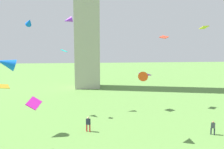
{
  "coord_description": "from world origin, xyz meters",
  "views": [
    {
      "loc": [
        -5.38,
        -6.67,
        9.75
      ],
      "look_at": [
        -2.79,
        16.97,
        6.71
      ],
      "focal_mm": 37.32,
      "sensor_mm": 36.0,
      "label": 1
    }
  ],
  "objects_px": {
    "kite_flying_3": "(6,63)",
    "kite_flying_4": "(164,37)",
    "person_3": "(213,127)",
    "kite_flying_1": "(34,103)",
    "kite_flying_9": "(4,86)",
    "kite_flying_8": "(64,51)",
    "kite_flying_2": "(204,27)",
    "kite_flying_7": "(68,20)",
    "person_2": "(88,123)",
    "kite_flying_10": "(144,74)",
    "kite_flying_5": "(145,74)",
    "kite_flying_6": "(29,22)"
  },
  "relations": [
    {
      "from": "person_3",
      "to": "kite_flying_1",
      "type": "height_order",
      "value": "kite_flying_1"
    },
    {
      "from": "kite_flying_2",
      "to": "kite_flying_7",
      "type": "bearing_deg",
      "value": 83.49
    },
    {
      "from": "kite_flying_3",
      "to": "kite_flying_6",
      "type": "distance_m",
      "value": 8.99
    },
    {
      "from": "person_2",
      "to": "kite_flying_10",
      "type": "distance_m",
      "value": 8.46
    },
    {
      "from": "kite_flying_8",
      "to": "kite_flying_9",
      "type": "height_order",
      "value": "kite_flying_8"
    },
    {
      "from": "kite_flying_3",
      "to": "kite_flying_10",
      "type": "bearing_deg",
      "value": 60.34
    },
    {
      "from": "person_2",
      "to": "kite_flying_6",
      "type": "height_order",
      "value": "kite_flying_6"
    },
    {
      "from": "person_3",
      "to": "kite_flying_8",
      "type": "bearing_deg",
      "value": 8.94
    },
    {
      "from": "kite_flying_10",
      "to": "person_2",
      "type": "bearing_deg",
      "value": -4.0
    },
    {
      "from": "person_3",
      "to": "kite_flying_7",
      "type": "relative_size",
      "value": 1.01
    },
    {
      "from": "kite_flying_3",
      "to": "kite_flying_10",
      "type": "height_order",
      "value": "kite_flying_3"
    },
    {
      "from": "person_3",
      "to": "kite_flying_9",
      "type": "xyz_separation_m",
      "value": [
        -21.18,
        -1.12,
        5.1
      ]
    },
    {
      "from": "kite_flying_1",
      "to": "kite_flying_9",
      "type": "bearing_deg",
      "value": 71.94
    },
    {
      "from": "kite_flying_4",
      "to": "kite_flying_7",
      "type": "bearing_deg",
      "value": -48.67
    },
    {
      "from": "kite_flying_7",
      "to": "kite_flying_6",
      "type": "bearing_deg",
      "value": -81.92
    },
    {
      "from": "kite_flying_5",
      "to": "kite_flying_8",
      "type": "relative_size",
      "value": 1.98
    },
    {
      "from": "kite_flying_5",
      "to": "kite_flying_7",
      "type": "xyz_separation_m",
      "value": [
        -11.32,
        1.42,
        7.93
      ]
    },
    {
      "from": "kite_flying_4",
      "to": "kite_flying_10",
      "type": "relative_size",
      "value": 0.98
    },
    {
      "from": "kite_flying_3",
      "to": "kite_flying_8",
      "type": "height_order",
      "value": "kite_flying_8"
    },
    {
      "from": "kite_flying_3",
      "to": "kite_flying_6",
      "type": "xyz_separation_m",
      "value": [
        0.88,
        7.41,
        5.01
      ]
    },
    {
      "from": "kite_flying_8",
      "to": "kite_flying_9",
      "type": "xyz_separation_m",
      "value": [
        -4.61,
        -9.71,
        -2.99
      ]
    },
    {
      "from": "kite_flying_2",
      "to": "kite_flying_5",
      "type": "bearing_deg",
      "value": 84.44
    },
    {
      "from": "kite_flying_4",
      "to": "kite_flying_10",
      "type": "xyz_separation_m",
      "value": [
        -6.19,
        -12.28,
        -4.19
      ]
    },
    {
      "from": "kite_flying_3",
      "to": "kite_flying_9",
      "type": "height_order",
      "value": "kite_flying_3"
    },
    {
      "from": "person_2",
      "to": "kite_flying_4",
      "type": "relative_size",
      "value": 0.99
    },
    {
      "from": "person_2",
      "to": "kite_flying_9",
      "type": "distance_m",
      "value": 9.81
    },
    {
      "from": "kite_flying_6",
      "to": "kite_flying_9",
      "type": "relative_size",
      "value": 1.5
    },
    {
      "from": "kite_flying_1",
      "to": "kite_flying_9",
      "type": "distance_m",
      "value": 3.81
    },
    {
      "from": "kite_flying_5",
      "to": "person_2",
      "type": "bearing_deg",
      "value": -158.4
    },
    {
      "from": "kite_flying_3",
      "to": "kite_flying_9",
      "type": "bearing_deg",
      "value": -4.23
    },
    {
      "from": "person_2",
      "to": "kite_flying_10",
      "type": "height_order",
      "value": "kite_flying_10"
    },
    {
      "from": "person_3",
      "to": "kite_flying_4",
      "type": "distance_m",
      "value": 15.92
    },
    {
      "from": "kite_flying_1",
      "to": "kite_flying_7",
      "type": "distance_m",
      "value": 17.55
    },
    {
      "from": "kite_flying_8",
      "to": "kite_flying_1",
      "type": "bearing_deg",
      "value": -70.95
    },
    {
      "from": "person_3",
      "to": "kite_flying_6",
      "type": "xyz_separation_m",
      "value": [
        -21.28,
        10.23,
        11.95
      ]
    },
    {
      "from": "kite_flying_7",
      "to": "kite_flying_9",
      "type": "xyz_separation_m",
      "value": [
        -4.96,
        -13.3,
        -7.35
      ]
    },
    {
      "from": "kite_flying_3",
      "to": "kite_flying_5",
      "type": "bearing_deg",
      "value": 96.43
    },
    {
      "from": "kite_flying_5",
      "to": "kite_flying_6",
      "type": "distance_m",
      "value": 18.0
    },
    {
      "from": "person_3",
      "to": "kite_flying_5",
      "type": "distance_m",
      "value": 12.66
    },
    {
      "from": "kite_flying_5",
      "to": "kite_flying_10",
      "type": "height_order",
      "value": "kite_flying_10"
    },
    {
      "from": "kite_flying_3",
      "to": "kite_flying_4",
      "type": "xyz_separation_m",
      "value": [
        20.53,
        9.39,
        3.13
      ]
    },
    {
      "from": "person_2",
      "to": "person_3",
      "type": "height_order",
      "value": "person_2"
    },
    {
      "from": "kite_flying_8",
      "to": "kite_flying_10",
      "type": "height_order",
      "value": "kite_flying_8"
    },
    {
      "from": "kite_flying_8",
      "to": "person_2",
      "type": "bearing_deg",
      "value": -37.15
    },
    {
      "from": "kite_flying_9",
      "to": "kite_flying_7",
      "type": "bearing_deg",
      "value": -147.24
    },
    {
      "from": "kite_flying_1",
      "to": "kite_flying_7",
      "type": "height_order",
      "value": "kite_flying_7"
    },
    {
      "from": "kite_flying_2",
      "to": "kite_flying_7",
      "type": "xyz_separation_m",
      "value": [
        -19.84,
        2.23,
        1.04
      ]
    },
    {
      "from": "kite_flying_4",
      "to": "kite_flying_8",
      "type": "relative_size",
      "value": 1.83
    },
    {
      "from": "kite_flying_2",
      "to": "kite_flying_10",
      "type": "relative_size",
      "value": 0.75
    },
    {
      "from": "person_2",
      "to": "kite_flying_7",
      "type": "distance_m",
      "value": 15.99
    }
  ]
}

